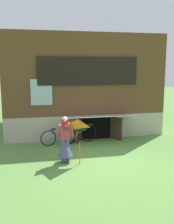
% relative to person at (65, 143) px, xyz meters
% --- Properties ---
extents(ground_plane, '(60.00, 60.00, 0.00)m').
position_rel_person_xyz_m(ground_plane, '(1.40, -0.32, -0.67)').
color(ground_plane, '#56843D').
extents(log_house, '(7.33, 6.16, 4.72)m').
position_rel_person_xyz_m(log_house, '(1.40, 5.20, 1.69)').
color(log_house, '#ADA393').
rests_on(log_house, ground_plane).
extents(person, '(0.61, 0.52, 1.60)m').
position_rel_person_xyz_m(person, '(0.00, 0.00, 0.00)').
color(person, '#474C75').
rests_on(person, ground_plane).
extents(kite, '(0.77, 0.84, 1.49)m').
position_rel_person_xyz_m(kite, '(0.35, -0.52, 0.56)').
color(kite, orange).
rests_on(kite, ground_plane).
extents(bicycle_green, '(1.71, 0.61, 0.81)m').
position_rel_person_xyz_m(bicycle_green, '(0.86, 2.16, -0.28)').
color(bicycle_green, black).
rests_on(bicycle_green, ground_plane).
extents(bicycle_blue, '(1.57, 0.29, 0.72)m').
position_rel_person_xyz_m(bicycle_blue, '(0.02, 2.06, -0.32)').
color(bicycle_blue, black).
rests_on(bicycle_blue, ground_plane).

